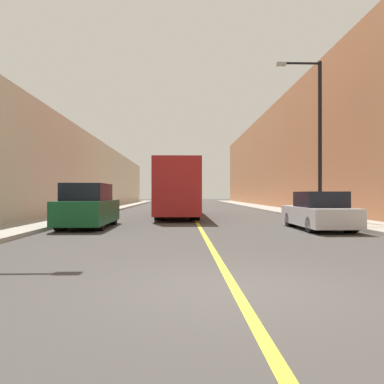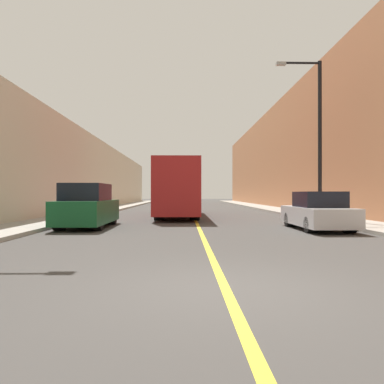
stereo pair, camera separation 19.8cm
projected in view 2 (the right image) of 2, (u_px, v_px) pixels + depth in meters
The scene contains 10 objects.
ground_plane at pixel (225, 289), 5.82m from camera, with size 200.00×200.00×0.00m, color #3F3D3A.
sidewalk_left at pixel (113, 208), 35.65m from camera, with size 2.52×72.00×0.15m, color #9E998E.
sidewalk_right at pixel (268, 208), 35.97m from camera, with size 2.52×72.00×0.15m, color #9E998E.
building_row_left at pixel (78, 174), 35.60m from camera, with size 4.00×72.00×6.69m, color beige.
building_row_right at pixel (301, 154), 36.07m from camera, with size 4.00×72.00×10.71m, color #B2724C.
road_center_line at pixel (191, 209), 35.81m from camera, with size 0.16×72.00×0.01m, color gold.
bus at pixel (178, 188), 24.42m from camera, with size 2.52×11.61×3.40m.
parked_suv_left at pixel (87, 207), 16.40m from camera, with size 1.92×4.82×1.92m.
car_right_near at pixel (318, 213), 15.40m from camera, with size 1.86×4.47×1.57m.
street_lamp_right at pixel (316, 130), 19.58m from camera, with size 2.40×0.24×8.29m.
Camera 2 is at (-0.65, -5.81, 1.49)m, focal length 35.00 mm.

